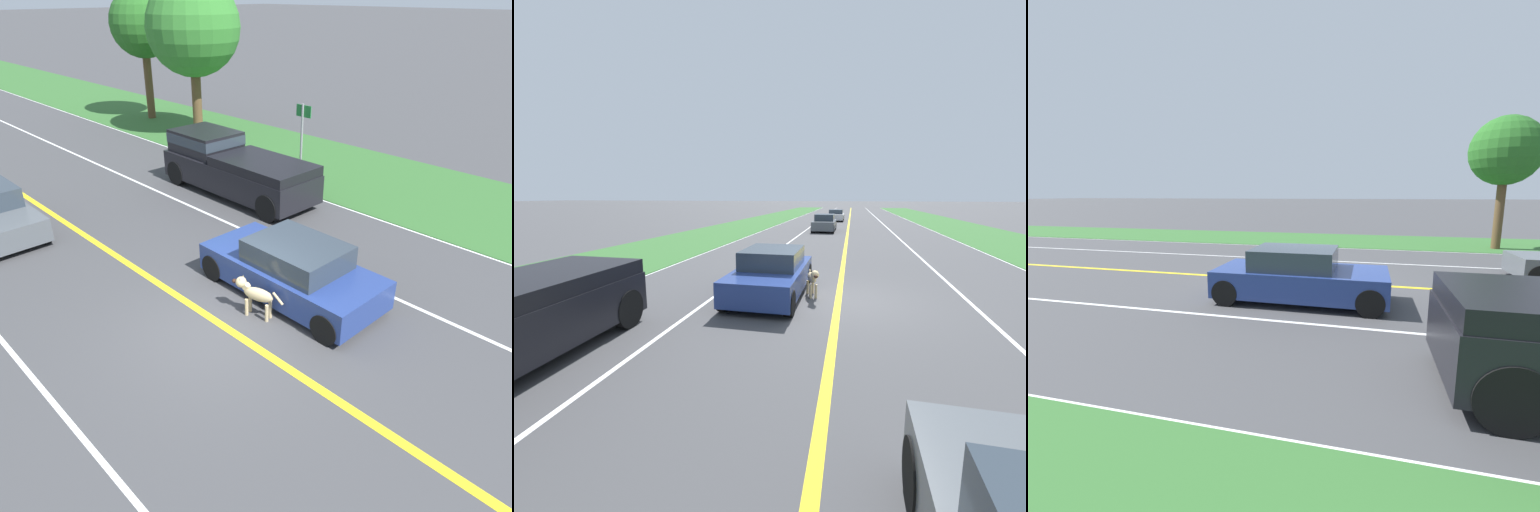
{
  "view_description": "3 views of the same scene",
  "coord_description": "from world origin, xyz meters",
  "views": [
    {
      "loc": [
        -5.39,
        -6.5,
        6.17
      ],
      "look_at": [
        1.31,
        0.44,
        1.02
      ],
      "focal_mm": 35.0,
      "sensor_mm": 36.0,
      "label": 1
    },
    {
      "loc": [
        -0.27,
        9.44,
        2.86
      ],
      "look_at": [
        2.01,
        -0.14,
        1.14
      ],
      "focal_mm": 24.0,
      "sensor_mm": 36.0,
      "label": 2
    },
    {
      "loc": [
        10.21,
        1.55,
        2.67
      ],
      "look_at": [
        1.9,
        -0.49,
        1.13
      ],
      "focal_mm": 24.0,
      "sensor_mm": 36.0,
      "label": 3
    }
  ],
  "objects": [
    {
      "name": "lane_edge_line_right",
      "position": [
        7.0,
        0.0,
        0.0
      ],
      "size": [
        0.14,
        160.0,
        0.01
      ],
      "primitive_type": "cube",
      "color": "white",
      "rests_on": "ground"
    },
    {
      "name": "roadside_tree_left_near",
      "position": [
        -8.54,
        7.71,
        4.64
      ],
      "size": [
        3.2,
        3.2,
        6.29
      ],
      "color": "brown",
      "rests_on": "ground"
    },
    {
      "name": "ego_car",
      "position": [
        1.94,
        -0.08,
        0.63
      ],
      "size": [
        1.9,
        4.25,
        1.35
      ],
      "color": "navy",
      "rests_on": "ground"
    },
    {
      "name": "lane_dash_same_dir",
      "position": [
        3.5,
        0.0,
        0.0
      ],
      "size": [
        0.1,
        160.0,
        0.01
      ],
      "primitive_type": "cube",
      "color": "white",
      "rests_on": "ground"
    },
    {
      "name": "dog",
      "position": [
        0.75,
        -0.1,
        0.54
      ],
      "size": [
        0.47,
        1.19,
        0.87
      ],
      "rotation": [
        0.0,
        0.0,
        0.29
      ],
      "color": "#D1B784",
      "rests_on": "ground"
    },
    {
      "name": "ground_plane",
      "position": [
        0.0,
        0.0,
        0.0
      ],
      "size": [
        400.0,
        400.0,
        0.0
      ],
      "primitive_type": "plane",
      "color": "#424244"
    },
    {
      "name": "lane_dash_oncoming",
      "position": [
        -3.5,
        0.0,
        0.0
      ],
      "size": [
        0.1,
        160.0,
        0.01
      ],
      "primitive_type": "cube",
      "color": "white",
      "rests_on": "ground"
    },
    {
      "name": "lane_edge_line_left",
      "position": [
        -7.0,
        0.0,
        0.0
      ],
      "size": [
        0.14,
        160.0,
        0.01
      ],
      "primitive_type": "cube",
      "color": "white",
      "rests_on": "ground"
    },
    {
      "name": "centre_divider_line",
      "position": [
        0.0,
        0.0,
        0.0
      ],
      "size": [
        0.18,
        160.0,
        0.01
      ],
      "primitive_type": "cube",
      "color": "yellow",
      "rests_on": "ground"
    },
    {
      "name": "grass_verge_left",
      "position": [
        -10.0,
        0.0,
        0.01
      ],
      "size": [
        6.0,
        160.0,
        0.03
      ],
      "primitive_type": "cube",
      "color": "#33662D",
      "rests_on": "ground"
    }
  ]
}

